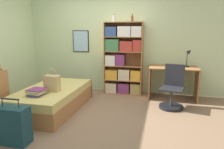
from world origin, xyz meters
name	(u,v)px	position (x,y,z in m)	size (l,w,h in m)	color
ground_plane	(86,112)	(0.00, 0.00, 0.00)	(14.00, 14.00, 0.00)	#84664C
wall_back	(107,42)	(0.00, 1.67, 1.30)	(10.00, 0.09, 2.60)	beige
bed	(53,99)	(-0.73, 0.02, 0.22)	(1.07, 1.91, 0.45)	#A36B3D
handbag	(52,83)	(-0.61, -0.18, 0.60)	(0.28, 0.17, 0.44)	tan
book_stack_on_bed	(37,92)	(-0.76, -0.48, 0.50)	(0.34, 0.39, 0.11)	#7A336B
suitcase	(13,125)	(-0.61, -1.38, 0.28)	(0.48, 0.25, 0.68)	#143842
bookcase	(123,60)	(0.46, 1.45, 0.87)	(0.94, 0.32, 1.79)	#A36B3D
bottle_green	(114,19)	(0.25, 1.41, 1.86)	(0.07, 0.07, 0.18)	#B7BCC1
bottle_brown	(132,19)	(0.69, 1.43, 1.86)	(0.06, 0.06, 0.18)	brown
desk	(173,77)	(1.70, 1.30, 0.52)	(1.11, 0.63, 0.76)	#A36B3D
desk_lamp	(189,55)	(2.01, 1.38, 1.05)	(0.18, 0.13, 0.43)	black
desk_chair	(172,95)	(1.66, 0.67, 0.28)	(0.54, 0.54, 0.90)	black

